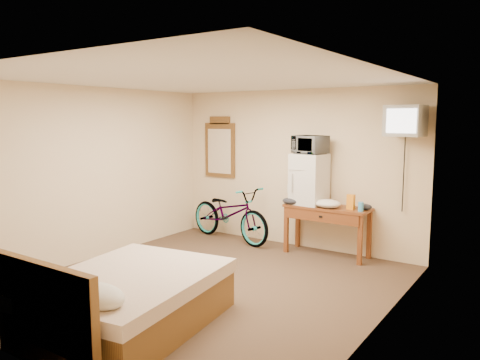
{
  "coord_description": "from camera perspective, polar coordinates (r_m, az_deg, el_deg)",
  "views": [
    {
      "loc": [
        3.44,
        -4.36,
        2.03
      ],
      "look_at": [
        -0.09,
        0.88,
        1.21
      ],
      "focal_mm": 35.0,
      "sensor_mm": 36.0,
      "label": 1
    }
  ],
  "objects": [
    {
      "name": "crt_television",
      "position": [
        6.6,
        19.52,
        6.81
      ],
      "size": [
        0.51,
        0.59,
        0.41
      ],
      "color": "black",
      "rests_on": "room"
    },
    {
      "name": "desk",
      "position": [
        7.08,
        10.46,
        -4.22
      ],
      "size": [
        1.27,
        0.5,
        0.75
      ],
      "color": "brown",
      "rests_on": "floor"
    },
    {
      "name": "microwave",
      "position": [
        7.1,
        8.51,
        4.29
      ],
      "size": [
        0.57,
        0.47,
        0.27
      ],
      "primitive_type": "imported",
      "rotation": [
        0.0,
        0.0,
        -0.31
      ],
      "color": "silver",
      "rests_on": "mini_fridge"
    },
    {
      "name": "blue_cup",
      "position": [
        6.78,
        14.51,
        -3.17
      ],
      "size": [
        0.08,
        0.08,
        0.13
      ],
      "primitive_type": "cylinder",
      "color": "#409EDC",
      "rests_on": "desk"
    },
    {
      "name": "mini_fridge",
      "position": [
        7.14,
        8.43,
        0.11
      ],
      "size": [
        0.51,
        0.49,
        0.77
      ],
      "color": "silver",
      "rests_on": "desk"
    },
    {
      "name": "bed",
      "position": [
        4.83,
        -14.05,
        -13.87
      ],
      "size": [
        1.67,
        2.06,
        0.9
      ],
      "color": "brown",
      "rests_on": "floor"
    },
    {
      "name": "room",
      "position": [
        5.61,
        -4.22,
        -0.63
      ],
      "size": [
        4.6,
        4.64,
        2.5
      ],
      "color": "#493124",
      "rests_on": "ground"
    },
    {
      "name": "cloth_dark_b",
      "position": [
        6.91,
        15.02,
        -3.18
      ],
      "size": [
        0.19,
        0.16,
        0.09
      ],
      "primitive_type": "ellipsoid",
      "color": "black",
      "rests_on": "desk"
    },
    {
      "name": "cloth_dark_a",
      "position": [
        7.14,
        6.23,
        -2.56
      ],
      "size": [
        0.27,
        0.2,
        0.1
      ],
      "primitive_type": "ellipsoid",
      "color": "black",
      "rests_on": "desk"
    },
    {
      "name": "cloth_cream",
      "position": [
        6.95,
        10.61,
        -2.84
      ],
      "size": [
        0.4,
        0.31,
        0.12
      ],
      "primitive_type": "ellipsoid",
      "color": "beige",
      "rests_on": "desk"
    },
    {
      "name": "snack_bag",
      "position": [
        6.88,
        13.36,
        -2.62
      ],
      "size": [
        0.12,
        0.08,
        0.22
      ],
      "primitive_type": "cube",
      "rotation": [
        0.0,
        0.0,
        -0.14
      ],
      "color": "orange",
      "rests_on": "desk"
    },
    {
      "name": "bicycle",
      "position": [
        7.88,
        -1.26,
        -4.08
      ],
      "size": [
        1.85,
        0.95,
        0.92
      ],
      "primitive_type": "imported",
      "rotation": [
        0.0,
        0.0,
        1.37
      ],
      "color": "black",
      "rests_on": "floor"
    },
    {
      "name": "wall_mirror",
      "position": [
        8.26,
        -2.46,
        3.94
      ],
      "size": [
        0.63,
        0.04,
        1.06
      ],
      "color": "brown",
      "rests_on": "room"
    }
  ]
}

